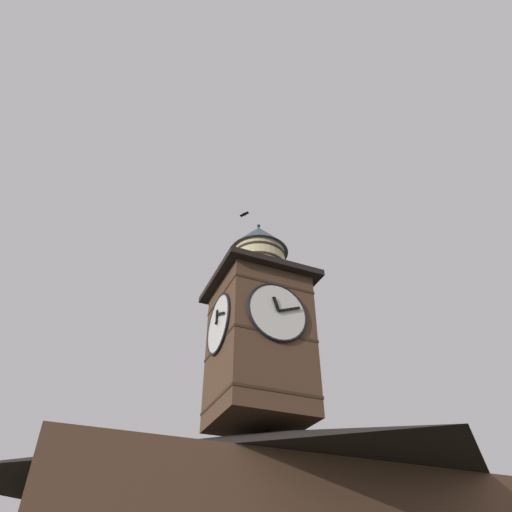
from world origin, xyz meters
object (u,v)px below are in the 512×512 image
Objects in this scene: flying_bird_high at (244,214)px; clock_tower at (259,323)px; pine_tree_behind at (247,504)px; moon at (279,506)px.

clock_tower is at bearing 90.91° from flying_bird_high.
pine_tree_behind is 7.30× the size of moon.
moon is 41.57m from flying_bird_high.
moon is (-17.42, -33.05, 5.56)m from pine_tree_behind.
clock_tower is 17.63× the size of flying_bird_high.
flying_bird_high is at bearing 62.32° from moon.
pine_tree_behind is at bearing -107.88° from clock_tower.
pine_tree_behind is 26.31× the size of flying_bird_high.
moon is at bearing -116.59° from clock_tower.
moon is (-19.02, -38.00, 0.19)m from clock_tower.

